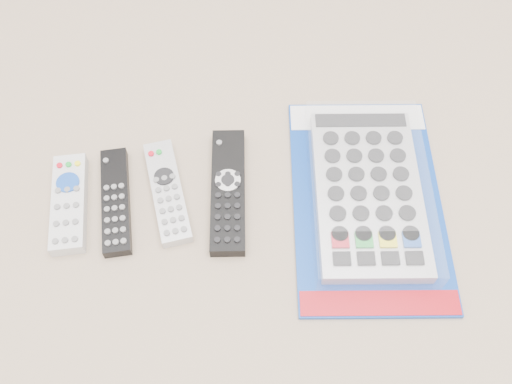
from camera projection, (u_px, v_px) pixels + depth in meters
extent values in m
plane|color=tan|center=(210.00, 190.00, 0.87)|extent=(5.00, 5.00, 0.00)
cube|color=silver|center=(69.00, 203.00, 0.85)|extent=(0.06, 0.16, 0.02)
cylinder|color=#1645AB|center=(68.00, 182.00, 0.85)|extent=(0.04, 0.04, 0.00)
cube|color=black|center=(116.00, 201.00, 0.85)|extent=(0.05, 0.18, 0.02)
cube|color=#B6B5BA|center=(167.00, 191.00, 0.86)|extent=(0.05, 0.18, 0.02)
cylinder|color=black|center=(164.00, 176.00, 0.86)|extent=(0.03, 0.03, 0.00)
cube|color=black|center=(228.00, 190.00, 0.86)|extent=(0.09, 0.22, 0.02)
cylinder|color=silver|center=(228.00, 180.00, 0.86)|extent=(0.05, 0.05, 0.00)
cube|color=#0E3A9B|center=(367.00, 200.00, 0.86)|extent=(0.29, 0.40, 0.01)
cube|color=silver|center=(357.00, 118.00, 0.94)|extent=(0.22, 0.09, 0.00)
cube|color=#A80C16|center=(380.00, 303.00, 0.77)|extent=(0.22, 0.08, 0.00)
cube|color=#B6B5BA|center=(368.00, 192.00, 0.85)|extent=(0.21, 0.31, 0.02)
cube|color=white|center=(369.00, 189.00, 0.84)|extent=(0.23, 0.33, 0.04)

